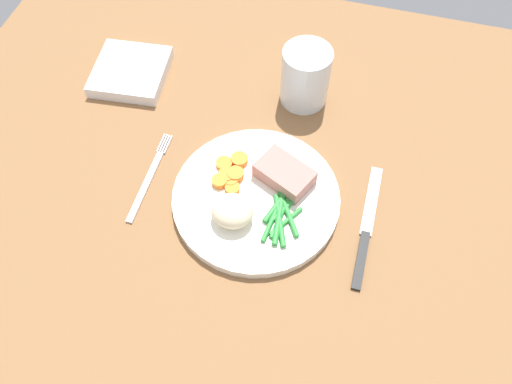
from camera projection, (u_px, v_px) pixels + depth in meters
The scene contains 10 objects.
dining_table at pixel (283, 188), 78.11cm from camera, with size 120.00×90.00×2.00cm.
dinner_plate at pixel (256, 198), 75.03cm from camera, with size 24.79×24.79×1.60cm, color white.
meat_portion at pixel (285, 174), 74.72cm from camera, with size 8.22×5.29×2.65cm, color #B2756B.
mashed_potatoes at pixel (232, 211), 70.75cm from camera, with size 6.01×5.46×3.88cm, color beige.
carrot_slices at pixel (230, 173), 75.81cm from camera, with size 4.80×7.55×1.11cm.
green_beans at pixel (281, 215), 72.18cm from camera, with size 5.85×10.04×0.89cm.
fork at pixel (150, 177), 77.74cm from camera, with size 1.44×16.60×0.40cm.
knife at pixel (366, 228), 73.10cm from camera, with size 1.70×20.50×0.64cm.
water_glass at pixel (305, 79), 82.75cm from camera, with size 7.97×7.97×10.13cm.
napkin at pixel (131, 72), 88.15cm from camera, with size 12.17×12.39×2.17cm, color white.
Camera 1 is at (6.80, -41.02, 67.26)cm, focal length 35.49 mm.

